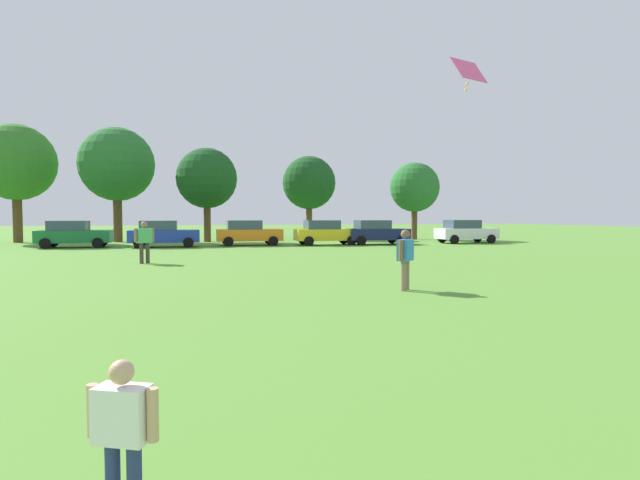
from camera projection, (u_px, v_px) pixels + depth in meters
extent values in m
plane|color=#568C33|center=(153.00, 252.00, 27.69)|extent=(160.00, 160.00, 0.00)
cylinder|color=navy|center=(113.00, 479.00, 3.35)|extent=(0.10, 0.10, 0.52)
cube|color=white|center=(122.00, 414.00, 3.32)|extent=(0.40, 0.32, 0.37)
cylinder|color=tan|center=(93.00, 410.00, 3.36)|extent=(0.08, 0.08, 0.35)
cylinder|color=tan|center=(153.00, 415.00, 3.28)|extent=(0.08, 0.08, 0.35)
sphere|color=tan|center=(122.00, 372.00, 3.31)|extent=(0.16, 0.16, 0.16)
cylinder|color=#8C7259|center=(407.00, 275.00, 13.69)|extent=(0.15, 0.15, 0.80)
cylinder|color=#8C7259|center=(404.00, 276.00, 13.48)|extent=(0.15, 0.15, 0.80)
cube|color=#337FCC|center=(405.00, 250.00, 13.55)|extent=(0.58, 0.59, 0.56)
cylinder|color=brown|center=(409.00, 249.00, 13.84)|extent=(0.12, 0.12, 0.53)
cylinder|color=brown|center=(401.00, 250.00, 13.26)|extent=(0.12, 0.12, 0.53)
sphere|color=brown|center=(405.00, 234.00, 13.53)|extent=(0.25, 0.25, 0.25)
cylinder|color=#3F3833|center=(141.00, 253.00, 21.13)|extent=(0.16, 0.16, 0.86)
cylinder|color=#3F3833|center=(148.00, 253.00, 21.29)|extent=(0.16, 0.16, 0.86)
cube|color=#4CB266|center=(144.00, 236.00, 21.18)|extent=(0.66, 0.53, 0.61)
cylinder|color=#936B4C|center=(136.00, 235.00, 20.95)|extent=(0.13, 0.13, 0.57)
cylinder|color=#936B4C|center=(153.00, 235.00, 21.40)|extent=(0.13, 0.13, 0.57)
sphere|color=#936B4C|center=(144.00, 225.00, 21.15)|extent=(0.27, 0.27, 0.27)
cube|color=#F24C8C|center=(469.00, 70.00, 17.58)|extent=(1.44, 1.00, 0.83)
sphere|color=yellow|center=(469.00, 77.00, 17.59)|extent=(0.10, 0.10, 0.10)
sphere|color=yellow|center=(467.00, 84.00, 17.59)|extent=(0.10, 0.10, 0.10)
sphere|color=yellow|center=(466.00, 90.00, 17.58)|extent=(0.10, 0.10, 0.10)
cube|color=#196B38|center=(75.00, 236.00, 31.67)|extent=(4.30, 1.80, 0.76)
cube|color=#334756|center=(68.00, 226.00, 31.55)|extent=(2.24, 1.58, 0.60)
cylinder|color=black|center=(103.00, 242.00, 32.92)|extent=(0.64, 0.22, 0.64)
cylinder|color=black|center=(98.00, 243.00, 31.17)|extent=(0.64, 0.22, 0.64)
cylinder|color=black|center=(53.00, 242.00, 32.20)|extent=(0.64, 0.22, 0.64)
cylinder|color=black|center=(45.00, 244.00, 30.45)|extent=(0.64, 0.22, 0.64)
cube|color=#1E38AD|center=(164.00, 236.00, 32.15)|extent=(4.30, 1.80, 0.76)
cube|color=#334756|center=(159.00, 225.00, 32.04)|extent=(2.24, 1.58, 0.60)
cylinder|color=black|center=(188.00, 241.00, 33.40)|extent=(0.64, 0.22, 0.64)
cylinder|color=black|center=(188.00, 243.00, 31.66)|extent=(0.64, 0.22, 0.64)
cylinder|color=black|center=(142.00, 242.00, 32.68)|extent=(0.64, 0.22, 0.64)
cylinder|color=black|center=(139.00, 243.00, 30.94)|extent=(0.64, 0.22, 0.64)
cube|color=orange|center=(250.00, 235.00, 34.02)|extent=(4.30, 1.80, 0.76)
cube|color=#334756|center=(244.00, 225.00, 33.90)|extent=(2.24, 1.58, 0.60)
cylinder|color=black|center=(269.00, 240.00, 35.27)|extent=(0.64, 0.22, 0.64)
cylinder|color=black|center=(273.00, 241.00, 33.53)|extent=(0.64, 0.22, 0.64)
cylinder|color=black|center=(227.00, 240.00, 34.55)|extent=(0.64, 0.22, 0.64)
cylinder|color=black|center=(228.00, 242.00, 32.81)|extent=(0.64, 0.22, 0.64)
cube|color=yellow|center=(327.00, 235.00, 34.59)|extent=(4.30, 1.80, 0.76)
cube|color=#334756|center=(322.00, 225.00, 34.47)|extent=(2.24, 1.58, 0.60)
cylinder|color=black|center=(344.00, 239.00, 35.84)|extent=(0.64, 0.22, 0.64)
cylinder|color=black|center=(351.00, 241.00, 34.09)|extent=(0.64, 0.22, 0.64)
cylinder|color=black|center=(303.00, 240.00, 35.12)|extent=(0.64, 0.22, 0.64)
cylinder|color=black|center=(309.00, 241.00, 33.37)|extent=(0.64, 0.22, 0.64)
cube|color=#141E4C|center=(377.00, 234.00, 35.28)|extent=(4.30, 1.80, 0.76)
cube|color=#334756|center=(372.00, 225.00, 35.16)|extent=(2.24, 1.58, 0.60)
cylinder|color=black|center=(392.00, 239.00, 36.53)|extent=(0.64, 0.22, 0.64)
cylinder|color=black|center=(402.00, 240.00, 34.78)|extent=(0.64, 0.22, 0.64)
cylinder|color=black|center=(353.00, 239.00, 35.81)|extent=(0.64, 0.22, 0.64)
cylinder|color=black|center=(361.00, 241.00, 34.06)|extent=(0.64, 0.22, 0.64)
cube|color=white|center=(466.00, 233.00, 36.96)|extent=(4.30, 1.80, 0.76)
cube|color=#334756|center=(462.00, 224.00, 36.84)|extent=(2.24, 1.58, 0.60)
cylinder|color=black|center=(477.00, 238.00, 38.21)|extent=(0.64, 0.22, 0.64)
cylinder|color=black|center=(491.00, 239.00, 36.47)|extent=(0.64, 0.22, 0.64)
cylinder|color=black|center=(442.00, 238.00, 37.49)|extent=(0.64, 0.22, 0.64)
cylinder|color=black|center=(454.00, 239.00, 35.75)|extent=(0.64, 0.22, 0.64)
cylinder|color=brown|center=(18.00, 219.00, 37.58)|extent=(0.65, 0.65, 3.54)
sphere|color=#337528|center=(16.00, 162.00, 37.38)|extent=(5.59, 5.59, 5.59)
cylinder|color=brown|center=(118.00, 219.00, 38.50)|extent=(0.65, 0.65, 3.51)
sphere|color=#286B2D|center=(117.00, 164.00, 38.30)|extent=(5.54, 5.54, 5.54)
cylinder|color=brown|center=(207.00, 223.00, 38.65)|extent=(0.53, 0.53, 2.89)
sphere|color=#194C1E|center=(207.00, 178.00, 38.49)|extent=(4.56, 4.56, 4.56)
cylinder|color=brown|center=(309.00, 222.00, 43.87)|extent=(0.53, 0.53, 2.89)
sphere|color=#194C1E|center=(309.00, 183.00, 43.71)|extent=(4.56, 4.56, 4.56)
cylinder|color=brown|center=(414.00, 224.00, 42.67)|extent=(0.48, 0.48, 2.62)
sphere|color=#286B2D|center=(415.00, 187.00, 42.53)|extent=(4.13, 4.13, 4.13)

